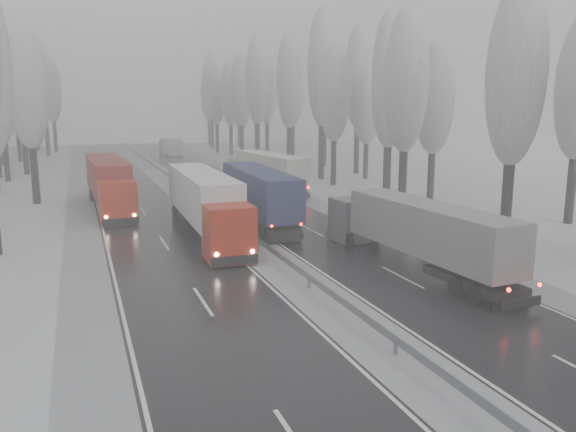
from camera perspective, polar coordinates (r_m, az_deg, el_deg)
ground at (r=18.09m, az=17.77°, el=-18.38°), size 260.00×260.00×0.00m
carriageway_right at (r=45.73m, az=-0.47°, el=0.01°), size 7.50×200.00×0.03m
carriageway_left at (r=43.34m, az=-13.63°, el=-0.91°), size 7.50×200.00×0.03m
median_slush at (r=44.24m, az=-6.87°, el=-0.43°), size 3.00×200.00×0.04m
shoulder_right at (r=47.63m, az=5.13°, el=0.42°), size 2.40×200.00×0.04m
shoulder_left at (r=43.06m, az=-20.17°, el=-1.35°), size 2.40×200.00×0.04m
median_guardrail at (r=44.12m, az=-6.89°, el=0.30°), size 0.12×200.00×0.76m
tree_16 at (r=37.60m, az=22.17°, el=13.17°), size 3.60×3.60×16.53m
tree_18 at (r=46.36m, az=11.93°, el=13.21°), size 3.60×3.60×16.58m
tree_19 at (r=52.71m, az=14.67°, el=11.40°), size 3.60×3.60×14.57m
tree_20 at (r=55.04m, az=10.34°, el=12.30°), size 3.60×3.60×15.71m
tree_21 at (r=59.69m, az=10.27°, el=13.97°), size 3.60×3.60×18.62m
tree_22 at (r=63.86m, az=4.75°, el=12.31°), size 3.60×3.60×15.86m
tree_23 at (r=70.25m, az=8.04°, el=10.92°), size 3.60×3.60×13.55m
tree_24 at (r=69.28m, az=3.49°, el=14.66°), size 3.60×3.60×20.49m
tree_25 at (r=75.84m, az=7.14°, el=13.77°), size 3.60×3.60×19.44m
tree_26 at (r=78.57m, az=0.13°, el=13.45°), size 3.60×3.60×18.78m
tree_27 at (r=84.97m, az=3.78°, el=12.74°), size 3.60×3.60×17.62m
tree_28 at (r=88.29m, az=-3.16°, el=13.51°), size 3.60×3.60×19.62m
tree_29 at (r=94.46m, az=0.48°, el=12.77°), size 3.60×3.60×18.11m
tree_30 at (r=97.64m, az=-4.78°, el=12.59°), size 3.60×3.60×17.86m
tree_31 at (r=103.22m, az=-2.17°, el=12.78°), size 3.60×3.60×18.58m
tree_32 at (r=104.89m, az=-5.89°, el=12.27°), size 3.60×3.60×17.33m
tree_33 at (r=109.55m, az=-4.80°, el=11.23°), size 3.60×3.60×14.33m
tree_34 at (r=111.57m, az=-7.30°, el=12.26°), size 3.60×3.60×17.63m
tree_35 at (r=117.88m, az=-3.30°, el=12.44°), size 3.60×3.60×18.25m
tree_36 at (r=121.49m, az=-7.81°, el=12.91°), size 3.60×3.60×20.23m
tree_37 at (r=127.03m, az=-5.05°, el=11.77°), size 3.60×3.60×16.37m
tree_38 at (r=132.13m, az=-8.10°, el=12.12°), size 3.60×3.60×17.97m
tree_39 at (r=136.64m, az=-7.29°, el=11.62°), size 3.60×3.60×16.19m
tree_62 at (r=56.05m, az=-24.97°, el=11.66°), size 3.60×3.60×16.04m
tree_66 at (r=74.95m, az=-27.19°, el=10.65°), size 3.60×3.60×15.23m
tree_68 at (r=81.56m, az=-25.60°, el=11.36°), size 3.60×3.60×16.65m
tree_70 at (r=91.60m, az=-24.94°, el=11.43°), size 3.60×3.60×17.09m
tree_72 at (r=101.09m, az=-26.00°, el=10.49°), size 3.60×3.60×15.11m
tree_74 at (r=111.68m, az=-23.62°, el=12.12°), size 3.60×3.60×19.68m
tree_76 at (r=120.99m, az=-22.89°, el=11.67°), size 3.60×3.60×18.55m
tree_77 at (r=125.25m, az=-25.34°, el=10.19°), size 3.60×3.60×14.32m
tree_78 at (r=127.75m, az=-24.41°, el=11.76°), size 3.60×3.60×19.55m
tree_79 at (r=131.89m, az=-25.47°, el=10.93°), size 3.60×3.60×17.07m
truck_grey_tarp at (r=31.23m, az=12.74°, el=-1.33°), size 3.14×14.80×3.77m
truck_blue_box at (r=42.66m, az=-3.36°, el=2.53°), size 3.30×16.50×4.21m
truck_cream_box at (r=58.91m, az=-2.27°, el=4.78°), size 4.01×15.89×4.04m
box_truck_distant at (r=105.91m, az=-11.87°, el=6.88°), size 3.16×8.48×3.10m
truck_red_white at (r=38.21m, az=-8.41°, el=1.55°), size 3.03×16.98×4.34m
truck_red_red at (r=50.52m, az=-17.76°, el=3.42°), size 3.27×16.98×4.33m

